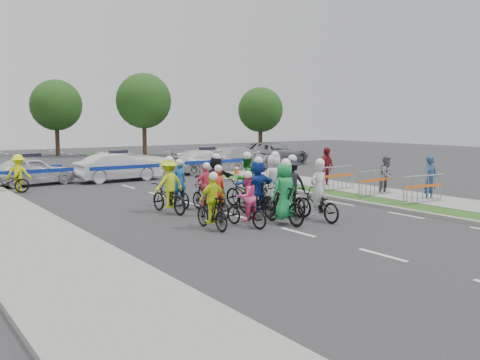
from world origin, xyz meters
TOP-DOWN VIEW (x-y plane):
  - ground at (0.00, 0.00)m, footprint 90.00×90.00m
  - curb_right at (5.10, 5.00)m, footprint 0.20×60.00m
  - grass_strip at (5.80, 5.00)m, footprint 1.20×60.00m
  - sidewalk_right at (7.60, 5.00)m, footprint 2.40×60.00m
  - sidewalk_left at (-6.50, 5.00)m, footprint 3.00×60.00m
  - rider_0 at (1.64, 1.01)m, footprint 0.69×1.91m
  - rider_1 at (0.42, 1.15)m, footprint 0.83×1.89m
  - rider_2 at (-0.73, 1.46)m, footprint 0.82×1.69m
  - rider_3 at (-1.75, 1.69)m, footprint 0.84×1.59m
  - rider_4 at (1.64, 2.30)m, footprint 1.19×2.03m
  - rider_5 at (0.59, 2.72)m, footprint 1.58×1.88m
  - rider_6 at (-0.62, 3.25)m, footprint 0.77×1.71m
  - rider_7 at (1.92, 3.56)m, footprint 0.88×1.95m
  - rider_8 at (1.12, 4.13)m, footprint 1.01×2.05m
  - rider_9 at (-0.33, 4.46)m, footprint 0.86×1.61m
  - rider_10 at (-1.56, 4.79)m, footprint 1.13×1.95m
  - rider_11 at (0.56, 5.24)m, footprint 1.56×1.86m
  - rider_12 at (-0.70, 5.70)m, footprint 0.71×1.73m
  - police_car_0 at (-3.53, 15.09)m, footprint 4.16×2.22m
  - police_car_1 at (0.51, 14.41)m, footprint 4.27×1.57m
  - police_car_2 at (6.16, 15.16)m, footprint 4.67×1.97m
  - civilian_sedan at (8.71, 15.72)m, footprint 5.26×2.79m
  - civilian_suv at (12.68, 17.51)m, footprint 5.67×2.90m
  - spectator_0 at (7.73, 1.36)m, footprint 0.68×0.49m
  - spectator_1 at (7.61, 3.35)m, footprint 0.87×0.71m
  - spectator_2 at (7.25, 6.53)m, footprint 1.16×0.69m
  - marshal_hiviz at (-4.55, 12.91)m, footprint 1.21×1.04m
  - barrier_0 at (6.70, 0.93)m, footprint 2.04×0.69m
  - barrier_1 at (6.70, 3.18)m, footprint 2.03×0.63m
  - barrier_2 at (6.70, 5.21)m, footprint 2.01×0.55m
  - cone_0 at (4.40, 7.90)m, footprint 0.40×0.40m
  - cone_1 at (6.59, 12.79)m, footprint 0.40×0.40m
  - parked_bike at (-5.07, 12.79)m, footprint 1.82×0.77m
  - tree_1 at (9.00, 30.00)m, footprint 4.55×4.55m
  - tree_2 at (18.00, 26.00)m, footprint 3.85×3.85m
  - tree_4 at (3.00, 34.00)m, footprint 4.20×4.20m

SIDE VIEW (x-z plane):
  - ground at x=0.00m, z-range 0.00..0.00m
  - grass_strip at x=5.80m, z-range 0.00..0.11m
  - curb_right at x=5.10m, z-range 0.00..0.12m
  - sidewalk_right at x=7.60m, z-range 0.00..0.13m
  - sidewalk_left at x=-6.50m, z-range 0.00..0.13m
  - cone_0 at x=4.40m, z-range -0.01..0.69m
  - cone_1 at x=6.59m, z-range -0.01..0.69m
  - parked_bike at x=-5.07m, z-range 0.00..0.93m
  - barrier_0 at x=6.70m, z-range 0.00..1.12m
  - barrier_1 at x=6.70m, z-range 0.00..1.12m
  - barrier_2 at x=6.70m, z-range 0.00..1.12m
  - rider_6 at x=-0.62m, z-range -0.28..1.41m
  - rider_12 at x=-0.70m, z-range -0.29..1.44m
  - rider_2 at x=-0.73m, z-range -0.20..1.45m
  - rider_0 at x=1.64m, z-range -0.33..1.61m
  - rider_3 at x=-1.75m, z-range -0.18..1.48m
  - rider_9 at x=-0.33m, z-range -0.19..1.48m
  - police_car_0 at x=-3.53m, z-range 0.00..1.35m
  - police_car_2 at x=6.16m, z-range 0.00..1.35m
  - police_car_1 at x=0.51m, z-range 0.00..1.40m
  - civilian_sedan at x=8.71m, z-range 0.00..1.45m
  - rider_8 at x=1.12m, z-range -0.26..1.74m
  - rider_10 at x=-1.56m, z-range -0.22..1.70m
  - rider_4 at x=1.64m, z-range -0.23..1.75m
  - rider_1 at x=0.42m, z-range -0.22..1.75m
  - civilian_suv at x=12.68m, z-range 0.00..1.53m
  - rider_7 at x=1.92m, z-range -0.23..1.78m
  - rider_11 at x=0.56m, z-range -0.15..1.75m
  - marshal_hiviz at x=-4.55m, z-range 0.00..1.62m
  - rider_5 at x=0.59m, z-range -0.16..1.78m
  - spectator_1 at x=7.61m, z-range 0.00..1.65m
  - spectator_0 at x=7.73m, z-range 0.00..1.75m
  - spectator_2 at x=7.25m, z-range 0.00..1.85m
  - tree_2 at x=18.00m, z-range 0.95..6.72m
  - tree_4 at x=3.00m, z-range 1.04..7.34m
  - tree_1 at x=9.00m, z-range 1.12..7.95m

